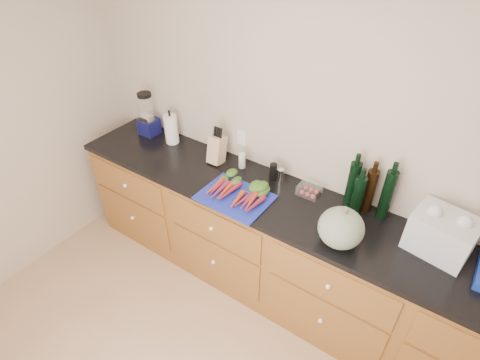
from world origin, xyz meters
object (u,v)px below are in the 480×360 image
Objects in this scene: carrots at (239,190)px; paper_towel at (171,129)px; squash at (341,228)px; tomato_box at (310,190)px; knife_block at (217,150)px; cutting_board at (235,197)px; blender_appliance at (147,116)px.

carrots is 1.69× the size of paper_towel.
squash is 1.76× the size of tomato_box.
squash reaches higher than carrots.
squash is at bearing -3.50° from carrots.
knife_block is (-1.14, 0.30, -0.01)m from squash.
knife_block is (-0.38, 0.25, 0.07)m from carrots.
tomato_box reaches higher than cutting_board.
cutting_board is 1.79× the size of squash.
carrots is at bearing -33.50° from knife_block.
carrots reaches higher than tomato_box.
paper_towel reaches higher than carrots.
cutting_board is at bearing -15.51° from blender_appliance.
cutting_board is at bearing -20.06° from paper_towel.
blender_appliance reaches higher than cutting_board.
knife_block is at bearing -177.83° from tomato_box.
tomato_box is (0.41, 0.28, -0.00)m from carrots.
blender_appliance is (-1.91, 0.32, 0.05)m from squash.
paper_towel is at bearing 162.75° from carrots.
cutting_board is 2.23× the size of knife_block.
blender_appliance is at bearing 178.66° from knife_block.
tomato_box is at bearing 0.44° from blender_appliance.
knife_block is (0.50, -0.02, -0.02)m from paper_towel.
blender_appliance is 1.52× the size of paper_towel.
tomato_box is at bearing 2.17° from knife_block.
carrots is at bearing -17.25° from paper_towel.
cutting_board is 1.94× the size of paper_towel.
knife_block reaches higher than tomato_box.
knife_block is 0.79m from tomato_box.
squash is 0.49m from tomato_box.
paper_towel reaches higher than squash.
blender_appliance is at bearing 164.49° from cutting_board.
tomato_box is (1.29, 0.01, -0.09)m from paper_towel.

